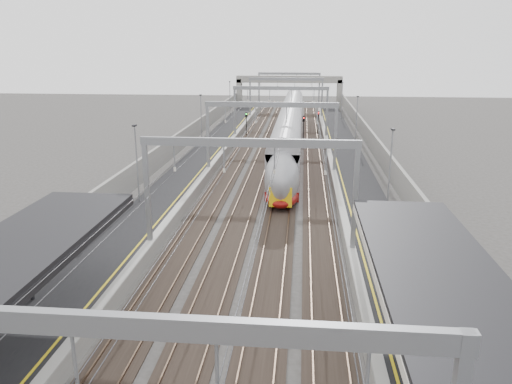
% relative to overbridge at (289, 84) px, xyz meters
% --- Properties ---
extents(platform_left, '(4.00, 120.00, 1.00)m').
position_rel_overbridge_xyz_m(platform_left, '(-8.00, -55.00, -4.81)').
color(platform_left, black).
rests_on(platform_left, ground).
extents(platform_right, '(4.00, 120.00, 1.00)m').
position_rel_overbridge_xyz_m(platform_right, '(8.00, -55.00, -4.81)').
color(platform_right, black).
rests_on(platform_right, ground).
extents(tracks, '(11.40, 140.00, 0.20)m').
position_rel_overbridge_xyz_m(tracks, '(0.00, -55.00, -5.26)').
color(tracks, black).
rests_on(tracks, ground).
extents(overhead_line, '(13.00, 140.00, 6.60)m').
position_rel_overbridge_xyz_m(overhead_line, '(0.00, -48.38, 0.83)').
color(overhead_line, gray).
rests_on(overhead_line, platform_left).
extents(overbridge, '(22.00, 2.20, 6.90)m').
position_rel_overbridge_xyz_m(overbridge, '(0.00, 0.00, 0.00)').
color(overbridge, gray).
rests_on(overbridge, ground).
extents(wall_left, '(0.30, 120.00, 3.20)m').
position_rel_overbridge_xyz_m(wall_left, '(-11.20, -55.00, -3.71)').
color(wall_left, gray).
rests_on(wall_left, ground).
extents(wall_right, '(0.30, 120.00, 3.20)m').
position_rel_overbridge_xyz_m(wall_right, '(11.20, -55.00, -3.71)').
color(wall_right, gray).
rests_on(wall_right, ground).
extents(train, '(2.88, 52.43, 4.54)m').
position_rel_overbridge_xyz_m(train, '(1.50, -44.75, -3.09)').
color(train, maroon).
rests_on(train, ground).
extents(bench, '(0.59, 1.95, 1.00)m').
position_rel_overbridge_xyz_m(bench, '(8.78, -87.57, -3.71)').
color(bench, black).
rests_on(bench, platform_right).
extents(signal_green, '(0.32, 0.32, 3.48)m').
position_rel_overbridge_xyz_m(signal_green, '(-5.20, -33.61, -2.89)').
color(signal_green, black).
rests_on(signal_green, ground).
extents(signal_red_near, '(0.32, 0.32, 3.48)m').
position_rel_overbridge_xyz_m(signal_red_near, '(3.20, -36.97, -2.89)').
color(signal_red_near, black).
rests_on(signal_red_near, ground).
extents(signal_red_far, '(0.32, 0.32, 3.48)m').
position_rel_overbridge_xyz_m(signal_red_far, '(5.40, -31.17, -2.89)').
color(signal_red_far, black).
rests_on(signal_red_far, ground).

